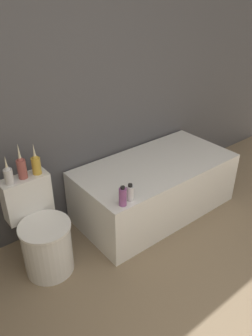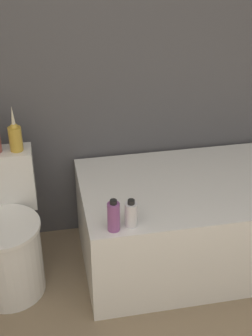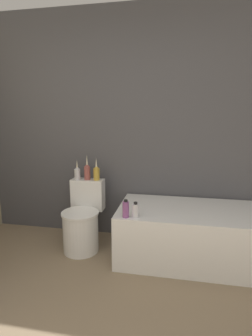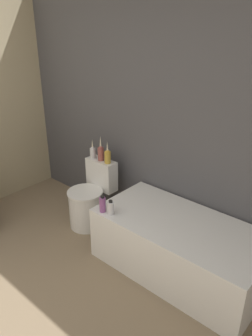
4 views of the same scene
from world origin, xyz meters
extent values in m
cube|color=#4C4C51|center=(0.00, 2.30, 1.30)|extent=(6.40, 0.06, 2.60)
cube|color=white|center=(0.81, 1.86, 0.26)|extent=(1.54, 0.78, 0.53)
cube|color=#B7BCC6|center=(0.81, 1.86, 0.52)|extent=(1.34, 0.58, 0.01)
cylinder|color=white|center=(-0.38, 1.80, 0.21)|extent=(0.38, 0.38, 0.42)
cylinder|color=white|center=(-0.38, 1.80, 0.43)|extent=(0.40, 0.40, 0.02)
cube|color=white|center=(-0.38, 2.06, 0.55)|extent=(0.37, 0.15, 0.35)
cylinder|color=silver|center=(-0.49, 2.04, 0.79)|extent=(0.06, 0.06, 0.12)
sphere|color=silver|center=(-0.49, 2.04, 0.85)|extent=(0.04, 0.04, 0.04)
cone|color=beige|center=(-0.49, 2.04, 0.90)|extent=(0.02, 0.02, 0.11)
cylinder|color=#994C47|center=(-0.38, 2.06, 0.80)|extent=(0.07, 0.07, 0.15)
sphere|color=#994C47|center=(-0.38, 2.06, 0.88)|extent=(0.04, 0.04, 0.04)
cone|color=beige|center=(-0.38, 2.06, 0.94)|extent=(0.02, 0.02, 0.13)
cylinder|color=gold|center=(-0.27, 2.05, 0.80)|extent=(0.07, 0.07, 0.13)
sphere|color=gold|center=(-0.27, 2.05, 0.86)|extent=(0.05, 0.05, 0.05)
cone|color=beige|center=(-0.27, 2.05, 0.92)|extent=(0.02, 0.02, 0.12)
cylinder|color=#8C4C8C|center=(0.16, 1.54, 0.60)|extent=(0.06, 0.06, 0.15)
cylinder|color=black|center=(0.16, 1.54, 0.69)|extent=(0.03, 0.03, 0.02)
cylinder|color=silver|center=(0.25, 1.56, 0.59)|extent=(0.06, 0.06, 0.12)
cylinder|color=black|center=(0.25, 1.56, 0.66)|extent=(0.03, 0.03, 0.02)
camera|label=1|loc=(-1.08, -0.06, 2.01)|focal=35.00mm
camera|label=2|loc=(-0.12, -0.21, 1.90)|focal=50.00mm
camera|label=3|loc=(0.59, -0.67, 1.45)|focal=28.00mm
camera|label=4|loc=(2.05, -0.28, 2.18)|focal=35.00mm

